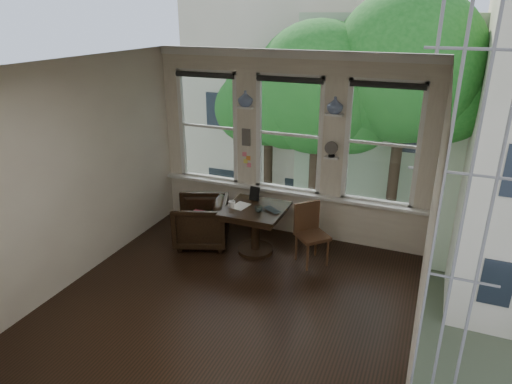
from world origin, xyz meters
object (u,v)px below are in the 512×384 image
at_px(table, 255,230).
at_px(mug, 232,204).
at_px(side_chair_right, 312,235).
at_px(laptop, 270,211).
at_px(armchair_left, 201,222).

bearing_deg(table, mug, -160.59).
xyz_separation_m(side_chair_right, mug, (-1.25, -0.11, 0.34)).
bearing_deg(table, side_chair_right, -0.31).
bearing_deg(table, laptop, -11.38).
distance_m(table, laptop, 0.46).
xyz_separation_m(armchair_left, mug, (0.58, -0.04, 0.42)).
xyz_separation_m(armchair_left, laptop, (1.17, 0.02, 0.38)).
bearing_deg(armchair_left, table, 73.77).
bearing_deg(mug, armchair_left, 175.61).
xyz_separation_m(table, mug, (-0.34, -0.12, 0.43)).
height_order(laptop, mug, mug).
height_order(armchair_left, mug, mug).
distance_m(table, side_chair_right, 0.92).
bearing_deg(table, armchair_left, -175.31).
relative_size(side_chair_right, laptop, 2.97).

